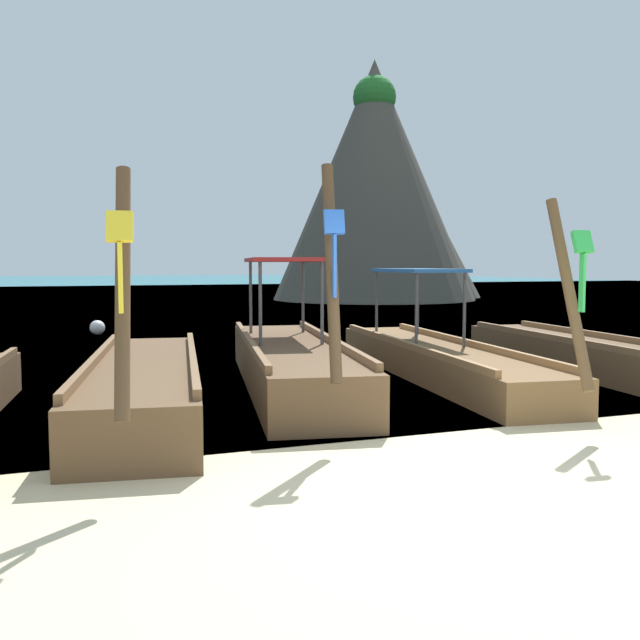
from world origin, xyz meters
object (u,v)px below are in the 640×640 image
at_px(longtail_boat_yellow_ribbon, 145,385).
at_px(longtail_boat_blue_ribbon, 290,361).
at_px(longtail_boat_orange_ribbon, 586,356).
at_px(longtail_boat_green_ribbon, 436,357).
at_px(mooring_buoy_near, 97,328).
at_px(karst_rock, 379,187).

relative_size(longtail_boat_yellow_ribbon, longtail_boat_blue_ribbon, 0.93).
bearing_deg(longtail_boat_orange_ribbon, longtail_boat_blue_ribbon, 174.37).
height_order(longtail_boat_blue_ribbon, longtail_boat_green_ribbon, longtail_boat_blue_ribbon).
bearing_deg(longtail_boat_green_ribbon, mooring_buoy_near, 118.25).
xyz_separation_m(karst_rock, mooring_buoy_near, (-15.07, -15.02, -5.73)).
relative_size(longtail_boat_blue_ribbon, mooring_buoy_near, 17.60).
xyz_separation_m(longtail_boat_green_ribbon, karst_rock, (10.28, 23.95, 5.61)).
distance_m(longtail_boat_yellow_ribbon, karst_rock, 29.73).
relative_size(karst_rock, mooring_buoy_near, 32.30).
bearing_deg(mooring_buoy_near, karst_rock, 44.90).
height_order(karst_rock, mooring_buoy_near, karst_rock).
height_order(longtail_boat_orange_ribbon, karst_rock, karst_rock).
bearing_deg(karst_rock, longtail_boat_blue_ribbon, -118.02).
relative_size(longtail_boat_yellow_ribbon, karst_rock, 0.51).
distance_m(longtail_boat_green_ribbon, karst_rock, 26.66).
distance_m(longtail_boat_green_ribbon, longtail_boat_orange_ribbon, 2.60).
distance_m(longtail_boat_orange_ribbon, mooring_buoy_near, 11.99).
relative_size(longtail_boat_blue_ribbon, longtail_boat_green_ribbon, 0.88).
distance_m(longtail_boat_blue_ribbon, longtail_boat_orange_ribbon, 5.06).
bearing_deg(longtail_boat_green_ribbon, longtail_boat_blue_ribbon, -178.64).
xyz_separation_m(longtail_boat_yellow_ribbon, karst_rock, (15.00, 25.05, 5.61)).
bearing_deg(karst_rock, longtail_boat_orange_ribbon, -107.53).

